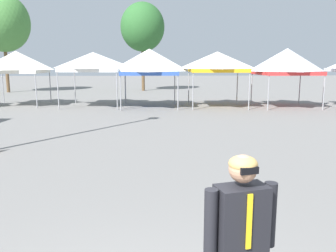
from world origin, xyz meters
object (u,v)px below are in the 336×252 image
canopy_tent_behind_center (287,62)px  tree_behind_tents_right (3,23)px  canopy_tent_far_right (217,62)px  person_foreground (240,242)px  tree_behind_tents_left (143,27)px  canopy_tent_behind_right (149,62)px  canopy_tent_left_of_center (16,62)px  canopy_tent_center (93,62)px

canopy_tent_behind_center → tree_behind_tents_right: (-20.26, 11.42, 3.28)m
canopy_tent_behind_center → tree_behind_tents_right: bearing=150.6°
canopy_tent_far_right → person_foreground: 17.91m
canopy_tent_behind_center → tree_behind_tents_left: (-8.48, 12.57, 3.10)m
canopy_tent_behind_right → tree_behind_tents_right: (-12.41, 11.11, 3.29)m
canopy_tent_far_right → tree_behind_tents_left: (-4.52, 12.27, 3.12)m
canopy_tent_left_of_center → tree_behind_tents_right: tree_behind_tents_right is taller
tree_behind_tents_right → canopy_tent_behind_right: bearing=-41.8°
canopy_tent_left_of_center → canopy_tent_center: size_ratio=0.89×
canopy_tent_left_of_center → person_foreground: size_ratio=1.80×
tree_behind_tents_right → canopy_tent_left_of_center: bearing=-65.5°
canopy_tent_far_right → canopy_tent_center: bearing=175.2°
canopy_tent_behind_right → canopy_tent_behind_center: size_ratio=0.99×
canopy_tent_left_of_center → canopy_tent_behind_right: bearing=-8.1°
person_foreground → tree_behind_tents_right: size_ratio=0.21×
canopy_tent_behind_center → canopy_tent_center: bearing=175.4°
person_foreground → tree_behind_tents_right: (-13.20, 28.69, 4.84)m
canopy_tent_left_of_center → tree_behind_tents_right: size_ratio=0.39×
canopy_tent_far_right → canopy_tent_behind_center: 3.96m
canopy_tent_behind_center → person_foreground: size_ratio=1.88×
canopy_tent_left_of_center → canopy_tent_center: canopy_tent_left_of_center is taller
canopy_tent_behind_right → tree_behind_tents_right: tree_behind_tents_right is taller
tree_behind_tents_right → person_foreground: bearing=-65.3°
canopy_tent_left_of_center → canopy_tent_behind_right: canopy_tent_behind_right is taller
canopy_tent_left_of_center → canopy_tent_behind_center: bearing=-5.2°
canopy_tent_behind_right → person_foreground: size_ratio=1.86×
canopy_tent_behind_center → tree_behind_tents_right: tree_behind_tents_right is taller
canopy_tent_behind_right → canopy_tent_left_of_center: bearing=171.9°
canopy_tent_far_right → tree_behind_tents_left: size_ratio=0.42×
canopy_tent_behind_center → tree_behind_tents_left: 15.47m
person_foreground → tree_behind_tents_left: 30.23m
canopy_tent_center → canopy_tent_behind_center: bearing=-4.6°
canopy_tent_behind_right → canopy_tent_far_right: size_ratio=1.01×
canopy_tent_left_of_center → canopy_tent_behind_right: (7.84, -1.11, 0.01)m
canopy_tent_behind_right → tree_behind_tents_right: bearing=138.2°
person_foreground → tree_behind_tents_right: tree_behind_tents_right is taller
canopy_tent_left_of_center → canopy_tent_far_right: bearing=-5.5°
person_foreground → canopy_tent_far_right: bearing=80.0°
tree_behind_tents_left → person_foreground: bearing=-87.3°
person_foreground → tree_behind_tents_left: (-1.41, 29.83, 4.66)m
canopy_tent_behind_right → tree_behind_tents_left: size_ratio=0.42×
canopy_tent_left_of_center → canopy_tent_far_right: 11.80m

